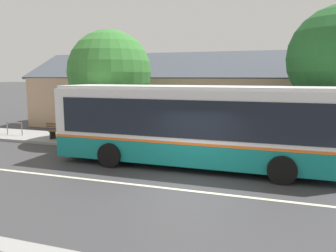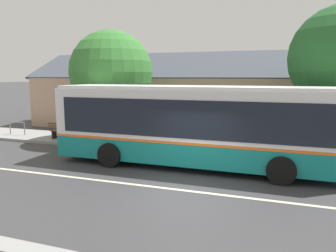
{
  "view_description": "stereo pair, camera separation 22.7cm",
  "coord_description": "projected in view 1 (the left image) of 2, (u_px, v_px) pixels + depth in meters",
  "views": [
    {
      "loc": [
        2.69,
        -9.85,
        3.69
      ],
      "look_at": [
        -1.63,
        3.21,
        1.57
      ],
      "focal_mm": 35.0,
      "sensor_mm": 36.0,
      "label": 1
    },
    {
      "loc": [
        2.9,
        -9.78,
        3.69
      ],
      "look_at": [
        -1.63,
        3.21,
        1.57
      ],
      "focal_mm": 35.0,
      "sensor_mm": 36.0,
      "label": 2
    }
  ],
  "objects": [
    {
      "name": "bike_rack",
      "position": [
        14.0,
        126.0,
        19.67
      ],
      "size": [
        1.16,
        0.06,
        0.78
      ],
      "color": "slate",
      "rests_on": "sidewalk_far"
    },
    {
      "name": "bench_by_building",
      "position": [
        63.0,
        132.0,
        18.24
      ],
      "size": [
        1.82,
        0.51,
        0.94
      ],
      "color": "brown",
      "rests_on": "sidewalk_far"
    },
    {
      "name": "ground_plane",
      "position": [
        185.0,
        190.0,
        10.64
      ],
      "size": [
        300.0,
        300.0,
        0.0
      ],
      "primitive_type": "plane",
      "color": "#38383A"
    },
    {
      "name": "street_tree_secondary",
      "position": [
        110.0,
        72.0,
        18.1
      ],
      "size": [
        4.61,
        4.61,
        6.18
      ],
      "color": "#4C3828",
      "rests_on": "ground"
    },
    {
      "name": "sidewalk_far",
      "position": [
        217.0,
        149.0,
        16.26
      ],
      "size": [
        60.0,
        3.0,
        0.15
      ],
      "primitive_type": "cube",
      "color": "gray",
      "rests_on": "ground"
    },
    {
      "name": "transit_bus",
      "position": [
        193.0,
        124.0,
        13.24
      ],
      "size": [
        11.39,
        2.83,
        3.28
      ],
      "color": "#147F7A",
      "rests_on": "ground"
    },
    {
      "name": "lane_divider_stripe",
      "position": [
        185.0,
        190.0,
        10.64
      ],
      "size": [
        60.0,
        0.16,
        0.01
      ],
      "primitive_type": "cube",
      "color": "beige",
      "rests_on": "ground"
    },
    {
      "name": "bench_down_street",
      "position": [
        130.0,
        135.0,
        17.28
      ],
      "size": [
        1.72,
        0.51,
        0.94
      ],
      "color": "brown",
      "rests_on": "sidewalk_far"
    },
    {
      "name": "community_building",
      "position": [
        201.0,
        101.0,
        23.77
      ],
      "size": [
        24.59,
        8.19,
        6.4
      ],
      "color": "tan",
      "rests_on": "ground"
    }
  ]
}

